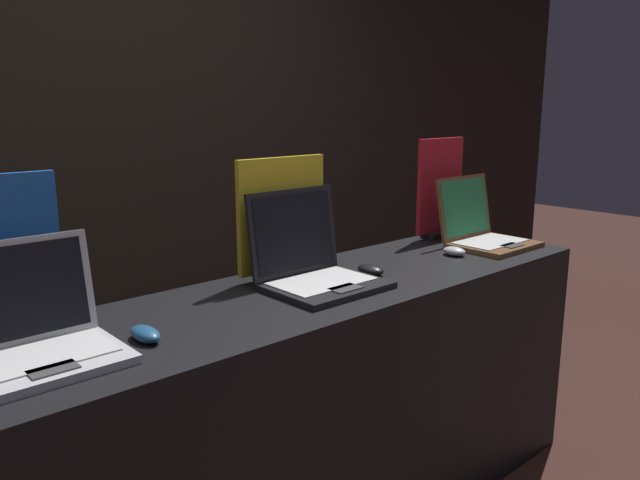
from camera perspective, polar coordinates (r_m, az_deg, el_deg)
wall_back at (r=3.18m, az=-18.86°, el=11.28°), size 8.00×0.05×2.80m
display_counter at (r=2.15m, az=-0.07°, el=-15.30°), size 2.19×0.56×0.86m
laptop_front at (r=1.55m, az=-24.93°, el=-7.86°), size 0.36×0.29×0.26m
mouse_front at (r=1.60m, az=-15.69°, el=-8.27°), size 0.06×0.11×0.04m
laptop_middle at (r=1.98m, az=-0.62°, el=-2.24°), size 0.35×0.32×0.30m
mouse_middle at (r=2.12m, az=4.65°, el=-2.72°), size 0.07×0.10×0.03m
promo_stand_middle at (r=2.07m, az=-3.50°, el=1.81°), size 0.35×0.07×0.40m
laptop_back at (r=2.62m, az=14.63°, el=0.91°), size 0.33×0.31×0.27m
mouse_back at (r=2.43m, az=12.18°, el=-1.01°), size 0.06×0.09×0.03m
promo_stand_back at (r=2.72m, az=10.89°, el=4.47°), size 0.28×0.07×0.42m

